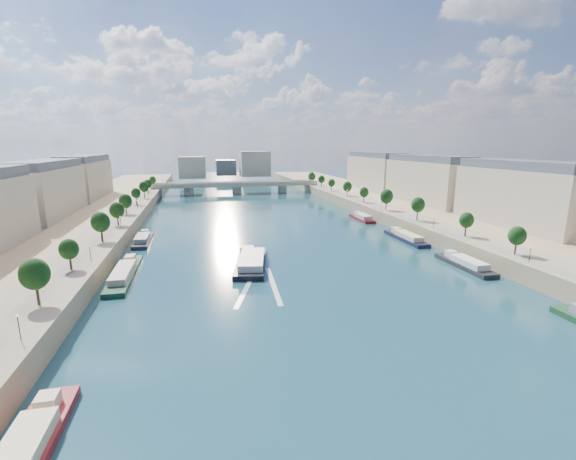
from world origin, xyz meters
TOP-DOWN VIEW (x-y plane):
  - ground at (0.00, 100.00)m, footprint 700.00×700.00m
  - quay_left at (-72.00, 100.00)m, footprint 44.00×520.00m
  - quay_right at (72.00, 100.00)m, footprint 44.00×520.00m
  - pave_left at (-57.00, 100.00)m, footprint 14.00×520.00m
  - pave_right at (57.00, 100.00)m, footprint 14.00×520.00m
  - trees_left at (-55.00, 102.00)m, footprint 4.80×268.80m
  - trees_right at (55.00, 110.00)m, footprint 4.80×268.80m
  - lamps_left at (-52.50, 90.00)m, footprint 0.36×200.36m
  - lamps_right at (52.50, 105.00)m, footprint 0.36×200.36m
  - buildings_left at (-85.00, 112.00)m, footprint 16.00×226.00m
  - buildings_right at (85.00, 112.00)m, footprint 16.00×226.00m
  - skyline at (3.19, 319.52)m, footprint 79.00×42.00m
  - bridge at (0.00, 235.98)m, footprint 112.00×12.00m
  - tour_barge at (-12.32, 74.23)m, footprint 12.91×28.54m
  - wake at (-12.32, 57.62)m, footprint 12.42×26.02m
  - moored_barges_left at (-45.50, 43.32)m, footprint 5.00×152.75m
  - moored_barges_right at (45.50, 54.67)m, footprint 5.00×164.06m

SIDE VIEW (x-z plane):
  - ground at x=0.00m, z-range 0.00..0.00m
  - wake at x=-12.32m, z-range 0.00..0.04m
  - moored_barges_right at x=45.50m, z-range -0.96..2.64m
  - moored_barges_left at x=-45.50m, z-range -0.96..2.64m
  - tour_barge at x=-12.32m, z-range -0.85..2.92m
  - quay_left at x=-72.00m, z-range 0.00..5.00m
  - quay_right at x=72.00m, z-range 0.00..5.00m
  - pave_left at x=-57.00m, z-range 5.00..5.10m
  - pave_right at x=57.00m, z-range 5.00..5.10m
  - bridge at x=0.00m, z-range 1.01..9.16m
  - lamps_left at x=-52.50m, z-range 5.64..9.92m
  - lamps_right at x=52.50m, z-range 5.64..9.92m
  - trees_left at x=-55.00m, z-range 6.35..14.61m
  - trees_right at x=55.00m, z-range 6.35..14.61m
  - skyline at x=3.19m, z-range 3.66..25.66m
  - buildings_left at x=-85.00m, z-range 4.85..28.05m
  - buildings_right at x=85.00m, z-range 4.85..28.05m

